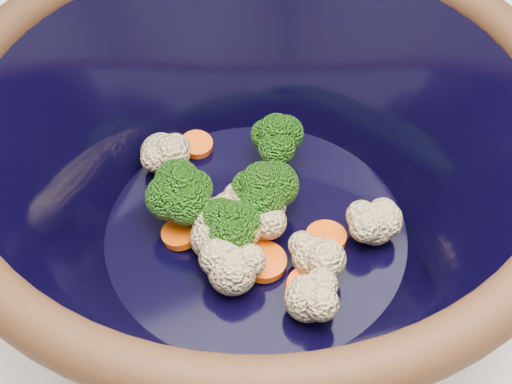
% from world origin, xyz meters
% --- Properties ---
extents(mixing_bowl, '(0.42, 0.42, 0.17)m').
position_xyz_m(mixing_bowl, '(-0.11, 0.08, 0.99)').
color(mixing_bowl, black).
rests_on(mixing_bowl, counter).
extents(vegetable_pile, '(0.15, 0.20, 0.05)m').
position_xyz_m(vegetable_pile, '(-0.11, 0.09, 0.96)').
color(vegetable_pile, '#608442').
rests_on(vegetable_pile, mixing_bowl).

